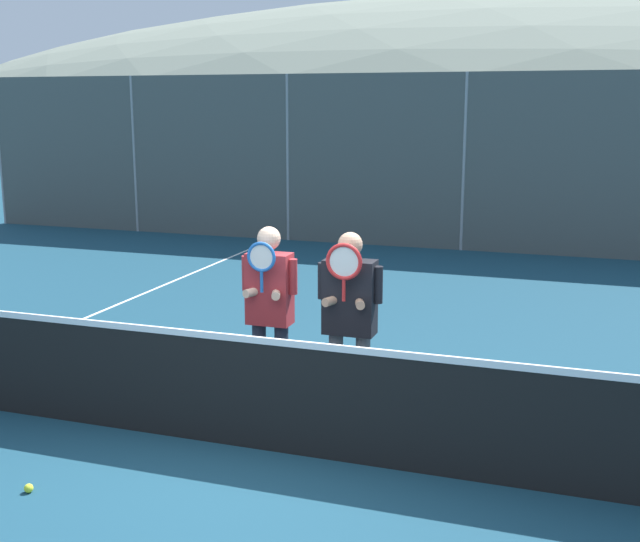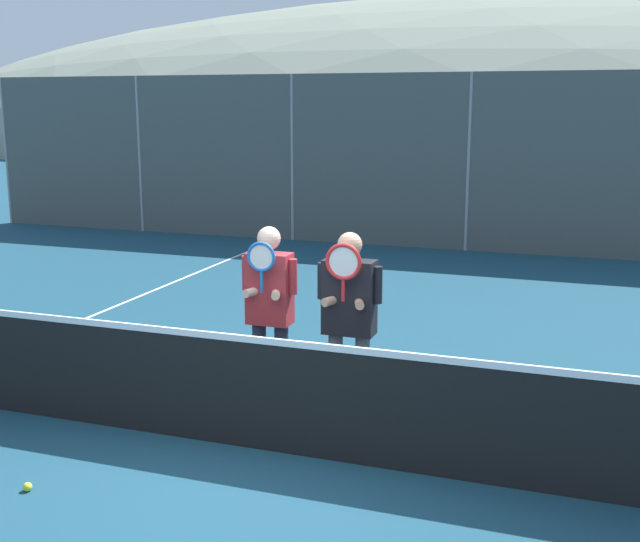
% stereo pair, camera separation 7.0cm
% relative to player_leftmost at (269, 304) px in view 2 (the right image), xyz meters
% --- Properties ---
extents(ground_plane, '(120.00, 120.00, 0.00)m').
position_rel_player_leftmost_xyz_m(ground_plane, '(0.35, -0.86, -1.03)').
color(ground_plane, navy).
extents(hill_distant, '(98.80, 54.89, 19.21)m').
position_rel_player_leftmost_xyz_m(hill_distant, '(0.35, 49.80, -1.03)').
color(hill_distant, gray).
rests_on(hill_distant, ground_plane).
extents(clubhouse_building, '(18.00, 5.50, 3.23)m').
position_rel_player_leftmost_xyz_m(clubhouse_building, '(2.22, 15.38, 0.60)').
color(clubhouse_building, beige).
rests_on(clubhouse_building, ground_plane).
extents(fence_back, '(21.88, 0.06, 3.41)m').
position_rel_player_leftmost_xyz_m(fence_back, '(0.35, 8.94, 0.68)').
color(fence_back, gray).
rests_on(fence_back, ground_plane).
extents(tennis_net, '(10.65, 0.09, 1.08)m').
position_rel_player_leftmost_xyz_m(tennis_net, '(0.35, -0.86, -0.52)').
color(tennis_net, gray).
rests_on(tennis_net, ground_plane).
extents(court_line_left_sideline, '(0.05, 16.00, 0.01)m').
position_rel_player_leftmost_xyz_m(court_line_left_sideline, '(-3.61, 2.14, -1.03)').
color(court_line_left_sideline, white).
rests_on(court_line_left_sideline, ground_plane).
extents(player_leftmost, '(0.54, 0.34, 1.75)m').
position_rel_player_leftmost_xyz_m(player_leftmost, '(0.00, 0.00, 0.00)').
color(player_leftmost, '#232838').
rests_on(player_leftmost, ground_plane).
extents(player_center_left, '(0.59, 0.34, 1.75)m').
position_rel_player_leftmost_xyz_m(player_center_left, '(0.79, -0.08, 0.02)').
color(player_center_left, '#56565B').
rests_on(player_center_left, ground_plane).
extents(car_far_left, '(4.38, 2.08, 1.81)m').
position_rel_player_leftmost_xyz_m(car_far_left, '(-6.90, 11.07, -0.11)').
color(car_far_left, '#285638').
rests_on(car_far_left, ground_plane).
extents(car_left_of_center, '(4.06, 2.05, 1.82)m').
position_rel_player_leftmost_xyz_m(car_left_of_center, '(-1.81, 10.97, -0.11)').
color(car_left_of_center, navy).
rests_on(car_left_of_center, ground_plane).
extents(car_center, '(4.26, 2.09, 1.90)m').
position_rel_player_leftmost_xyz_m(car_center, '(3.22, 11.19, -0.07)').
color(car_center, '#B2B7BC').
rests_on(car_center, ground_plane).
extents(tennis_ball_on_court, '(0.07, 0.07, 0.07)m').
position_rel_player_leftmost_xyz_m(tennis_ball_on_court, '(-1.07, -2.12, -1.00)').
color(tennis_ball_on_court, '#CCDB33').
rests_on(tennis_ball_on_court, ground_plane).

